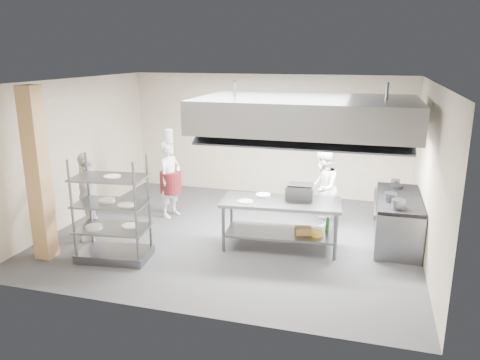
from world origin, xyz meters
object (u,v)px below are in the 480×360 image
(cooking_range, at_px, (397,221))
(griddle, at_px, (300,192))
(chef_line, at_px, (323,188))
(stockpot, at_px, (391,197))
(chef_head, at_px, (170,179))
(chef_plating, at_px, (89,196))
(island, at_px, (280,224))
(pass_rack, at_px, (112,209))

(cooking_range, xyz_separation_m, griddle, (-1.78, -0.61, 0.61))
(chef_line, distance_m, griddle, 1.21)
(griddle, xyz_separation_m, stockpot, (1.61, 0.30, -0.05))
(chef_head, xyz_separation_m, chef_plating, (-0.95, -1.65, 0.03))
(island, xyz_separation_m, griddle, (0.30, 0.26, 0.58))
(stockpot, bearing_deg, pass_rack, -158.40)
(pass_rack, relative_size, chef_line, 1.13)
(chef_head, bearing_deg, cooking_range, -77.31)
(griddle, relative_size, stockpot, 2.20)
(island, xyz_separation_m, chef_line, (0.60, 1.41, 0.35))
(island, xyz_separation_m, pass_rack, (-2.70, -1.26, 0.46))
(chef_head, bearing_deg, chef_plating, 165.18)
(pass_rack, distance_m, stockpot, 4.96)
(pass_rack, height_order, stockpot, pass_rack)
(chef_head, xyz_separation_m, stockpot, (4.56, -0.50, 0.14))
(stockpot, bearing_deg, cooking_range, 61.04)
(island, bearing_deg, chef_plating, -176.08)
(pass_rack, relative_size, chef_head, 1.10)
(chef_plating, xyz_separation_m, griddle, (3.90, 0.85, 0.17))
(stockpot, bearing_deg, chef_head, 173.72)
(griddle, bearing_deg, chef_line, 72.89)
(cooking_range, distance_m, griddle, 1.98)
(chef_plating, bearing_deg, pass_rack, 33.91)
(chef_line, xyz_separation_m, chef_plating, (-4.20, -1.99, 0.05))
(chef_head, height_order, chef_plating, chef_plating)
(pass_rack, bearing_deg, island, 18.55)
(pass_rack, height_order, chef_head, pass_rack)
(chef_head, relative_size, stockpot, 7.36)
(stockpot, bearing_deg, chef_line, 147.15)
(chef_line, bearing_deg, pass_rack, -52.46)
(chef_line, distance_m, chef_plating, 4.65)
(pass_rack, xyz_separation_m, chef_line, (3.30, 2.67, -0.11))
(island, height_order, chef_line, chef_line)
(island, xyz_separation_m, chef_plating, (-3.60, -0.59, 0.41))
(island, height_order, griddle, griddle)
(cooking_range, relative_size, chef_line, 1.24)
(pass_rack, relative_size, chef_plating, 1.06)
(pass_rack, bearing_deg, chef_head, 82.36)
(cooking_range, relative_size, griddle, 4.02)
(pass_rack, xyz_separation_m, cooking_range, (4.78, 2.14, -0.49))
(pass_rack, bearing_deg, stockpot, 15.09)
(chef_plating, relative_size, stockpot, 7.59)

